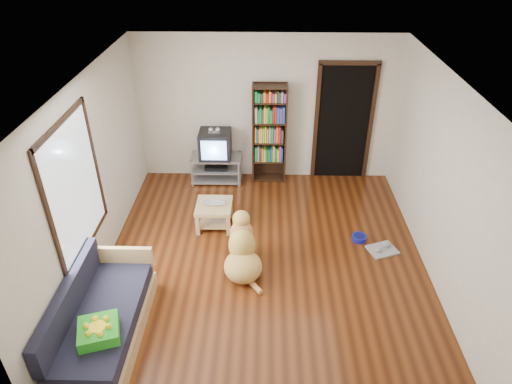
{
  "coord_description": "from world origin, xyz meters",
  "views": [
    {
      "loc": [
        -0.01,
        -4.99,
        4.28
      ],
      "look_at": [
        -0.14,
        0.42,
        0.9
      ],
      "focal_mm": 32.0,
      "sensor_mm": 36.0,
      "label": 1
    }
  ],
  "objects_px": {
    "green_cushion": "(99,331)",
    "dog_bowl": "(359,238)",
    "crt_tv": "(215,144)",
    "dog": "(242,251)",
    "bookshelf": "(269,129)",
    "sofa": "(101,321)",
    "tv_stand": "(216,168)",
    "grey_rag": "(382,250)",
    "coffee_table": "(214,211)",
    "laptop": "(214,205)"
  },
  "relations": [
    {
      "from": "green_cushion",
      "to": "coffee_table",
      "type": "relative_size",
      "value": 0.75
    },
    {
      "from": "laptop",
      "to": "dog",
      "type": "xyz_separation_m",
      "value": [
        0.49,
        -0.97,
        -0.11
      ]
    },
    {
      "from": "tv_stand",
      "to": "bookshelf",
      "type": "bearing_deg",
      "value": 5.63
    },
    {
      "from": "sofa",
      "to": "dog",
      "type": "distance_m",
      "value": 1.99
    },
    {
      "from": "laptop",
      "to": "tv_stand",
      "type": "distance_m",
      "value": 1.44
    },
    {
      "from": "laptop",
      "to": "dog",
      "type": "relative_size",
      "value": 0.36
    },
    {
      "from": "sofa",
      "to": "coffee_table",
      "type": "distance_m",
      "value": 2.47
    },
    {
      "from": "bookshelf",
      "to": "sofa",
      "type": "height_order",
      "value": "bookshelf"
    },
    {
      "from": "dog_bowl",
      "to": "grey_rag",
      "type": "bearing_deg",
      "value": -39.81
    },
    {
      "from": "grey_rag",
      "to": "dog",
      "type": "relative_size",
      "value": 0.4
    },
    {
      "from": "tv_stand",
      "to": "grey_rag",
      "type": "bearing_deg",
      "value": -37.02
    },
    {
      "from": "crt_tv",
      "to": "dog",
      "type": "distance_m",
      "value": 2.54
    },
    {
      "from": "green_cushion",
      "to": "dog_bowl",
      "type": "bearing_deg",
      "value": 17.73
    },
    {
      "from": "crt_tv",
      "to": "bookshelf",
      "type": "bearing_deg",
      "value": 4.32
    },
    {
      "from": "green_cushion",
      "to": "grey_rag",
      "type": "height_order",
      "value": "green_cushion"
    },
    {
      "from": "sofa",
      "to": "crt_tv",
      "type": "bearing_deg",
      "value": 75.07
    },
    {
      "from": "crt_tv",
      "to": "sofa",
      "type": "xyz_separation_m",
      "value": [
        -0.97,
        -3.65,
        -0.48
      ]
    },
    {
      "from": "crt_tv",
      "to": "bookshelf",
      "type": "distance_m",
      "value": 0.99
    },
    {
      "from": "tv_stand",
      "to": "sofa",
      "type": "xyz_separation_m",
      "value": [
        -0.97,
        -3.63,
        -0.01
      ]
    },
    {
      "from": "sofa",
      "to": "dog",
      "type": "xyz_separation_m",
      "value": [
        1.56,
        1.22,
        0.04
      ]
    },
    {
      "from": "green_cushion",
      "to": "bookshelf",
      "type": "distance_m",
      "value": 4.48
    },
    {
      "from": "tv_stand",
      "to": "crt_tv",
      "type": "bearing_deg",
      "value": 90.0
    },
    {
      "from": "laptop",
      "to": "sofa",
      "type": "height_order",
      "value": "sofa"
    },
    {
      "from": "crt_tv",
      "to": "dog",
      "type": "xyz_separation_m",
      "value": [
        0.59,
        -2.43,
        -0.44
      ]
    },
    {
      "from": "laptop",
      "to": "sofa",
      "type": "xyz_separation_m",
      "value": [
        -1.07,
        -2.2,
        -0.15
      ]
    },
    {
      "from": "tv_stand",
      "to": "coffee_table",
      "type": "height_order",
      "value": "tv_stand"
    },
    {
      "from": "grey_rag",
      "to": "bookshelf",
      "type": "height_order",
      "value": "bookshelf"
    },
    {
      "from": "dog_bowl",
      "to": "crt_tv",
      "type": "xyz_separation_m",
      "value": [
        -2.32,
        1.75,
        0.7
      ]
    },
    {
      "from": "grey_rag",
      "to": "sofa",
      "type": "height_order",
      "value": "sofa"
    },
    {
      "from": "grey_rag",
      "to": "bookshelf",
      "type": "bearing_deg",
      "value": 128.91
    },
    {
      "from": "sofa",
      "to": "dog_bowl",
      "type": "bearing_deg",
      "value": 30.04
    },
    {
      "from": "tv_stand",
      "to": "dog",
      "type": "relative_size",
      "value": 0.91
    },
    {
      "from": "crt_tv",
      "to": "sofa",
      "type": "bearing_deg",
      "value": -104.93
    },
    {
      "from": "tv_stand",
      "to": "sofa",
      "type": "relative_size",
      "value": 0.5
    },
    {
      "from": "sofa",
      "to": "coffee_table",
      "type": "xyz_separation_m",
      "value": [
        1.07,
        2.23,
        0.02
      ]
    },
    {
      "from": "bookshelf",
      "to": "dog",
      "type": "distance_m",
      "value": 2.62
    },
    {
      "from": "bookshelf",
      "to": "coffee_table",
      "type": "relative_size",
      "value": 3.27
    },
    {
      "from": "tv_stand",
      "to": "coffee_table",
      "type": "xyz_separation_m",
      "value": [
        0.1,
        -1.4,
        0.01
      ]
    },
    {
      "from": "tv_stand",
      "to": "dog",
      "type": "bearing_deg",
      "value": -76.22
    },
    {
      "from": "grey_rag",
      "to": "coffee_table",
      "type": "bearing_deg",
      "value": 167.2
    },
    {
      "from": "coffee_table",
      "to": "crt_tv",
      "type": "bearing_deg",
      "value": 94.05
    },
    {
      "from": "sofa",
      "to": "laptop",
      "type": "bearing_deg",
      "value": 63.93
    },
    {
      "from": "grey_rag",
      "to": "crt_tv",
      "type": "relative_size",
      "value": 0.69
    },
    {
      "from": "laptop",
      "to": "grey_rag",
      "type": "distance_m",
      "value": 2.61
    },
    {
      "from": "grey_rag",
      "to": "bookshelf",
      "type": "relative_size",
      "value": 0.22
    },
    {
      "from": "green_cushion",
      "to": "crt_tv",
      "type": "xyz_separation_m",
      "value": [
        0.85,
        4.0,
        0.25
      ]
    },
    {
      "from": "crt_tv",
      "to": "sofa",
      "type": "relative_size",
      "value": 0.32
    },
    {
      "from": "green_cushion",
      "to": "crt_tv",
      "type": "relative_size",
      "value": 0.71
    },
    {
      "from": "bookshelf",
      "to": "sofa",
      "type": "relative_size",
      "value": 1.0
    },
    {
      "from": "dog_bowl",
      "to": "sofa",
      "type": "distance_m",
      "value": 3.81
    }
  ]
}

